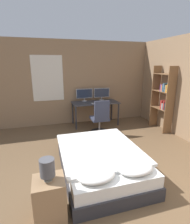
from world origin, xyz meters
name	(u,v)px	position (x,y,z in m)	size (l,w,h in m)	color
ground_plane	(162,218)	(0.00, 0.00, 0.00)	(20.00, 20.00, 0.00)	brown
wall_back	(85,83)	(-0.02, 4.23, 1.35)	(12.00, 0.08, 2.70)	#8E7051
bed	(101,162)	(-0.46, 1.17, 0.24)	(1.41, 1.92, 0.55)	#2D2D33
nightstand	(50,199)	(-1.41, 0.42, 0.29)	(0.39, 0.38, 0.58)	#997551
bedside_lamp	(47,168)	(-1.41, 0.42, 0.75)	(0.18, 0.18, 0.29)	gray
desk	(95,105)	(0.22, 3.81, 0.68)	(1.51, 0.69, 0.76)	#38383D
monitor_left	(84,94)	(-0.09, 4.06, 1.00)	(0.55, 0.16, 0.41)	#B7B7BC
monitor_right	(102,93)	(0.52, 4.06, 1.00)	(0.55, 0.16, 0.41)	#B7B7BC
keyboard	(97,103)	(0.22, 3.57, 0.77)	(0.38, 0.13, 0.02)	#B7B7BC
computer_mouse	(106,103)	(0.49, 3.57, 0.78)	(0.07, 0.05, 0.04)	#B7B7BC
office_chair	(100,120)	(0.13, 3.03, 0.40)	(0.52, 0.52, 1.00)	black
bookshelf	(164,96)	(2.01, 2.74, 1.05)	(0.29, 0.72, 1.92)	brown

